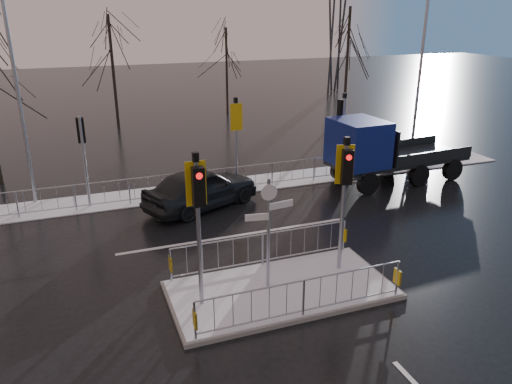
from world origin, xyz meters
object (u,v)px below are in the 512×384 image
object	(u,v)px
car_far_lane	(201,188)
street_lamp_right	(421,74)
flatbed_truck	(375,150)
street_lamp_left	(19,88)
traffic_island	(280,279)

from	to	relation	value
car_far_lane	street_lamp_right	xyz separation A→B (m)	(11.01, 1.75, 3.60)
flatbed_truck	street_lamp_left	size ratio (longest dim) A/B	0.78
traffic_island	street_lamp_right	world-z (taller)	street_lamp_right
traffic_island	flatbed_truck	xyz separation A→B (m)	(7.23, 6.73, 1.16)
flatbed_truck	street_lamp_left	bearing A→B (deg)	168.57
car_far_lane	street_lamp_right	bearing A→B (deg)	-104.24
car_far_lane	street_lamp_left	size ratio (longest dim) A/B	0.56
flatbed_truck	street_lamp_left	xyz separation A→B (m)	(-13.65, 2.76, 2.94)
traffic_island	street_lamp_left	size ratio (longest dim) A/B	0.73
street_lamp_right	street_lamp_left	bearing A→B (deg)	176.63
traffic_island	car_far_lane	distance (m)	6.77
street_lamp_left	traffic_island	bearing A→B (deg)	-55.93
traffic_island	street_lamp_right	xyz separation A→B (m)	(10.58, 8.49, 4.00)
traffic_island	street_lamp_left	xyz separation A→B (m)	(-6.42, 9.49, 4.10)
traffic_island	flatbed_truck	world-z (taller)	traffic_island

